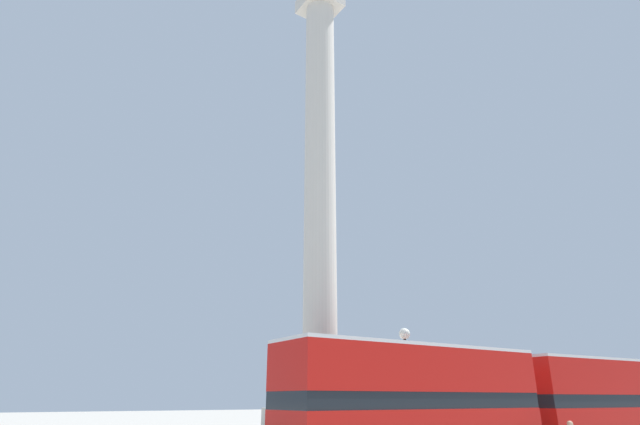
# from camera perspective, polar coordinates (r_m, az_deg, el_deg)

# --- Properties ---
(monument_column) EXTENTS (5.26, 5.26, 26.19)m
(monument_column) POSITION_cam_1_polar(r_m,az_deg,el_deg) (24.26, 0.00, -5.58)
(monument_column) COLOR beige
(monument_column) RESTS_ON ground_plane
(bus_a) EXTENTS (10.80, 3.31, 4.29)m
(bus_a) POSITION_cam_1_polar(r_m,az_deg,el_deg) (28.97, 29.72, -18.20)
(bus_a) COLOR #B7140F
(bus_a) RESTS_ON ground_plane
(bus_b) EXTENTS (10.74, 2.98, 4.33)m
(bus_b) POSITION_cam_1_polar(r_m,az_deg,el_deg) (19.49, 10.81, -20.41)
(bus_b) COLOR #B7140F
(bus_b) RESTS_ON ground_plane
(equestrian_statue) EXTENTS (3.87, 3.47, 5.56)m
(equestrian_statue) POSITION_cam_1_polar(r_m,az_deg,el_deg) (32.68, 9.49, -21.91)
(equestrian_statue) COLOR beige
(equestrian_statue) RESTS_ON ground_plane
(street_lamp) EXTENTS (0.51, 0.51, 5.55)m
(street_lamp) POSITION_cam_1_polar(r_m,az_deg,el_deg) (23.91, 9.88, -17.58)
(street_lamp) COLOR black
(street_lamp) RESTS_ON ground_plane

